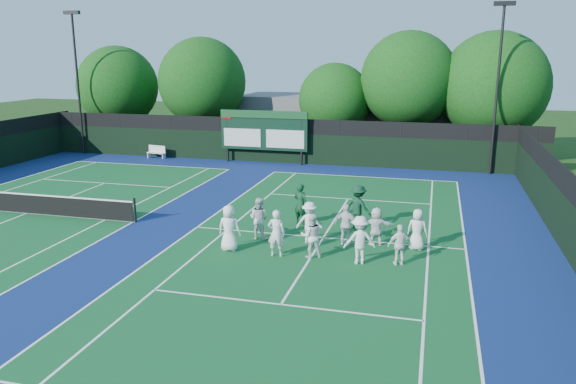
% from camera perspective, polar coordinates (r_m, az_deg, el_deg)
% --- Properties ---
extents(ground, '(120.00, 120.00, 0.00)m').
position_cam_1_polar(ground, '(21.75, 3.09, -5.49)').
color(ground, '#16350E').
rests_on(ground, ground).
extents(court_apron, '(34.00, 32.00, 0.01)m').
position_cam_1_polar(court_apron, '(24.48, -10.32, -3.46)').
color(court_apron, navy).
rests_on(court_apron, ground).
extents(near_court, '(11.05, 23.85, 0.01)m').
position_cam_1_polar(near_court, '(22.67, 3.61, -4.65)').
color(near_court, '#105124').
rests_on(near_court, ground).
extents(left_court, '(11.05, 23.85, 0.01)m').
position_cam_1_polar(left_court, '(28.72, -24.96, -1.96)').
color(left_court, '#105124').
rests_on(left_court, ground).
extents(back_fence, '(34.00, 0.08, 3.00)m').
position_cam_1_polar(back_fence, '(37.95, -0.84, 5.02)').
color(back_fence, black).
rests_on(back_fence, ground).
extents(divider_fence_right, '(0.08, 32.00, 3.00)m').
position_cam_1_polar(divider_fence_right, '(22.45, 26.85, -2.76)').
color(divider_fence_right, black).
rests_on(divider_fence_right, ground).
extents(scoreboard, '(6.00, 0.21, 3.55)m').
position_cam_1_polar(scoreboard, '(37.72, -2.50, 6.23)').
color(scoreboard, black).
rests_on(scoreboard, ground).
extents(clubhouse, '(18.00, 6.00, 4.00)m').
position_cam_1_polar(clubhouse, '(44.83, 6.92, 7.12)').
color(clubhouse, slate).
rests_on(clubhouse, ground).
extents(light_pole_left, '(1.20, 0.30, 10.12)m').
position_cam_1_polar(light_pole_left, '(43.74, -20.70, 11.83)').
color(light_pole_left, black).
rests_on(light_pole_left, ground).
extents(light_pole_right, '(1.20, 0.30, 10.12)m').
position_cam_1_polar(light_pole_right, '(35.98, 20.64, 11.58)').
color(light_pole_right, black).
rests_on(light_pole_right, ground).
extents(tennis_net, '(11.30, 0.10, 1.10)m').
position_cam_1_polar(tennis_net, '(28.60, -25.06, -1.03)').
color(tennis_net, black).
rests_on(tennis_net, ground).
extents(bench, '(1.48, 0.66, 0.91)m').
position_cam_1_polar(bench, '(40.78, -13.20, 4.03)').
color(bench, silver).
rests_on(bench, ground).
extents(tree_a, '(6.23, 6.23, 7.83)m').
position_cam_1_polar(tree_a, '(46.49, -16.70, 10.04)').
color(tree_a, black).
rests_on(tree_a, ground).
extents(tree_b, '(6.52, 6.52, 8.43)m').
position_cam_1_polar(tree_b, '(43.20, -8.48, 10.81)').
color(tree_b, black).
rests_on(tree_b, ground).
extents(tree_c, '(5.11, 5.11, 6.61)m').
position_cam_1_polar(tree_c, '(40.41, 5.01, 9.16)').
color(tree_c, black).
rests_on(tree_c, ground).
extents(tree_d, '(6.54, 6.54, 8.75)m').
position_cam_1_polar(tree_d, '(39.77, 12.36, 10.84)').
color(tree_d, black).
rests_on(tree_d, ground).
extents(tree_e, '(7.10, 7.10, 8.70)m').
position_cam_1_polar(tree_e, '(39.92, 20.38, 9.81)').
color(tree_e, black).
rests_on(tree_e, ground).
extents(tennis_ball_0, '(0.07, 0.07, 0.07)m').
position_cam_1_polar(tennis_ball_0, '(22.09, -6.72, -5.16)').
color(tennis_ball_0, '#C9D719').
rests_on(tennis_ball_0, ground).
extents(tennis_ball_1, '(0.07, 0.07, 0.07)m').
position_cam_1_polar(tennis_ball_1, '(23.83, 10.62, -3.88)').
color(tennis_ball_1, '#C9D719').
rests_on(tennis_ball_1, ground).
extents(tennis_ball_3, '(0.07, 0.07, 0.07)m').
position_cam_1_polar(tennis_ball_3, '(22.71, -1.92, -4.54)').
color(tennis_ball_3, '#C9D719').
rests_on(tennis_ball_3, ground).
extents(tennis_ball_4, '(0.07, 0.07, 0.07)m').
position_cam_1_polar(tennis_ball_4, '(26.01, 9.06, -2.30)').
color(tennis_ball_4, '#C9D719').
rests_on(tennis_ball_4, ground).
extents(player_front_0, '(0.86, 0.56, 1.76)m').
position_cam_1_polar(player_front_0, '(21.09, -6.00, -3.66)').
color(player_front_0, white).
rests_on(player_front_0, ground).
extents(player_front_1, '(0.67, 0.47, 1.76)m').
position_cam_1_polar(player_front_1, '(20.37, -1.19, -4.21)').
color(player_front_1, white).
rests_on(player_front_1, ground).
extents(player_front_2, '(0.96, 0.85, 1.64)m').
position_cam_1_polar(player_front_2, '(20.31, 2.40, -4.46)').
color(player_front_2, white).
rests_on(player_front_2, ground).
extents(player_front_3, '(1.27, 0.96, 1.73)m').
position_cam_1_polar(player_front_3, '(19.85, 7.30, -4.86)').
color(player_front_3, white).
rests_on(player_front_3, ground).
extents(player_front_4, '(0.94, 0.64, 1.47)m').
position_cam_1_polar(player_front_4, '(19.99, 11.29, -5.29)').
color(player_front_4, white).
rests_on(player_front_4, ground).
extents(player_back_0, '(0.93, 0.79, 1.69)m').
position_cam_1_polar(player_back_0, '(22.34, -2.96, -2.68)').
color(player_back_0, silver).
rests_on(player_back_0, ground).
extents(player_back_1, '(1.07, 0.63, 1.64)m').
position_cam_1_polar(player_back_1, '(21.87, 2.19, -3.11)').
color(player_back_1, white).
rests_on(player_back_1, ground).
extents(player_back_2, '(1.02, 0.59, 1.63)m').
position_cam_1_polar(player_back_2, '(21.71, 5.94, -3.31)').
color(player_back_2, silver).
rests_on(player_back_2, ground).
extents(player_back_3, '(1.46, 0.69, 1.51)m').
position_cam_1_polar(player_back_3, '(21.86, 8.95, -3.46)').
color(player_back_3, white).
rests_on(player_back_3, ground).
extents(player_back_4, '(0.86, 0.65, 1.59)m').
position_cam_1_polar(player_back_4, '(21.64, 13.00, -3.73)').
color(player_back_4, white).
rests_on(player_back_4, ground).
extents(coach_left, '(0.77, 0.63, 1.81)m').
position_cam_1_polar(coach_left, '(24.17, 1.29, -1.24)').
color(coach_left, '#0E361E').
rests_on(coach_left, ground).
extents(coach_right, '(1.39, 1.13, 1.87)m').
position_cam_1_polar(coach_right, '(23.81, 7.14, -1.50)').
color(coach_right, '#0E341E').
rests_on(coach_right, ground).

